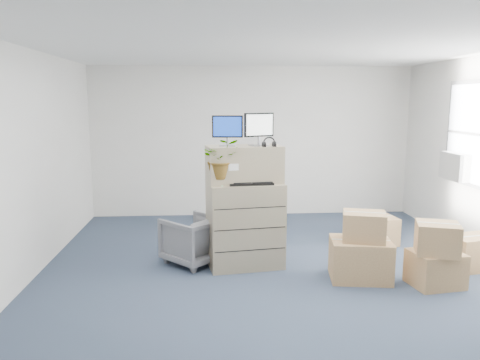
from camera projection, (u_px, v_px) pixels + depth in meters
name	position (u px, v px, depth m)	size (l,w,h in m)	color
ground	(279.00, 284.00, 5.60)	(7.00, 7.00, 0.00)	#232E40
wall_back	(252.00, 142.00, 8.81)	(6.00, 0.02, 2.80)	silver
ac_unit	(457.00, 166.00, 6.97)	(0.24, 0.60, 0.40)	white
filing_cabinet_lower	(245.00, 225.00, 6.14)	(0.96, 0.58, 1.11)	gray
filing_cabinet_upper	(244.00, 164.00, 6.06)	(0.96, 0.48, 0.48)	gray
monitor_left	(227.00, 129.00, 5.96)	(0.39, 0.17, 0.39)	#99999E
monitor_right	(259.00, 127.00, 6.00)	(0.40, 0.24, 0.42)	#99999E
headphones	(269.00, 143.00, 5.89)	(0.16, 0.16, 0.02)	black
keyboard	(251.00, 183.00, 5.95)	(0.57, 0.24, 0.03)	black
mouse	(268.00, 182.00, 6.00)	(0.11, 0.07, 0.04)	silver
water_bottle	(249.00, 172.00, 6.08)	(0.08, 0.08, 0.27)	gray
phone_dock	(243.00, 179.00, 6.08)	(0.07, 0.06, 0.14)	silver
external_drive	(271.00, 178.00, 6.23)	(0.24, 0.18, 0.07)	black
tissue_box	(268.00, 172.00, 6.19)	(0.24, 0.12, 0.09)	#3F7DD6
potted_plant	(221.00, 164.00, 5.85)	(0.53, 0.57, 0.48)	#A8CBA3
office_chair	(194.00, 237.00, 6.28)	(0.68, 0.64, 0.70)	slate
cardboard_boxes	(399.00, 247.00, 6.03)	(2.32, 2.36, 0.84)	#996C49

